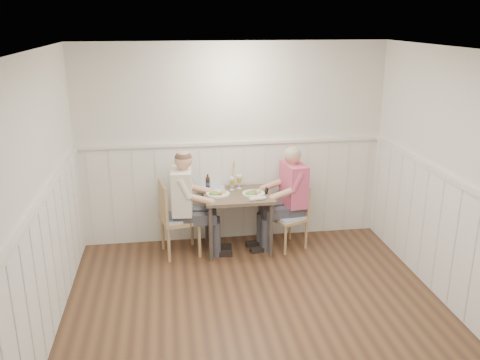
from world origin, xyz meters
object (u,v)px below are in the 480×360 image
at_px(dining_table, 238,202).
at_px(chair_left, 175,216).
at_px(beer_bottle, 208,183).
at_px(grass_vase, 232,174).
at_px(chair_right, 291,214).
at_px(man_in_pink, 290,204).
at_px(diner_cream, 186,211).

bearing_deg(dining_table, chair_left, -177.10).
height_order(beer_bottle, grass_vase, grass_vase).
height_order(chair_left, grass_vase, grass_vase).
relative_size(chair_right, man_in_pink, 0.61).
bearing_deg(beer_bottle, diner_cream, -136.73).
bearing_deg(man_in_pink, chair_right, -76.61).
height_order(man_in_pink, grass_vase, man_in_pink).
bearing_deg(diner_cream, dining_table, 4.68).
bearing_deg(diner_cream, chair_left, 174.29).
relative_size(man_in_pink, diner_cream, 0.99).
relative_size(man_in_pink, grass_vase, 3.55).
xyz_separation_m(dining_table, beer_bottle, (-0.36, 0.23, 0.20)).
bearing_deg(chair_right, grass_vase, 155.61).
xyz_separation_m(dining_table, man_in_pink, (0.69, 0.02, -0.07)).
bearing_deg(diner_cream, chair_right, 1.18).
distance_m(man_in_pink, diner_cream, 1.34).
distance_m(man_in_pink, grass_vase, 0.85).
bearing_deg(chair_left, diner_cream, -5.71).
bearing_deg(grass_vase, beer_bottle, -166.97).
bearing_deg(diner_cream, grass_vase, 29.68).
xyz_separation_m(man_in_pink, diner_cream, (-1.34, -0.07, 0.00)).
relative_size(dining_table, diner_cream, 0.62).
bearing_deg(dining_table, beer_bottle, 147.46).
height_order(diner_cream, beer_bottle, diner_cream).
height_order(chair_left, man_in_pink, man_in_pink).
height_order(dining_table, beer_bottle, beer_bottle).
height_order(dining_table, chair_right, chair_right).
relative_size(chair_right, beer_bottle, 4.03).
bearing_deg(grass_vase, chair_right, -24.39).
height_order(man_in_pink, diner_cream, diner_cream).
distance_m(dining_table, diner_cream, 0.66).
height_order(diner_cream, grass_vase, diner_cream).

